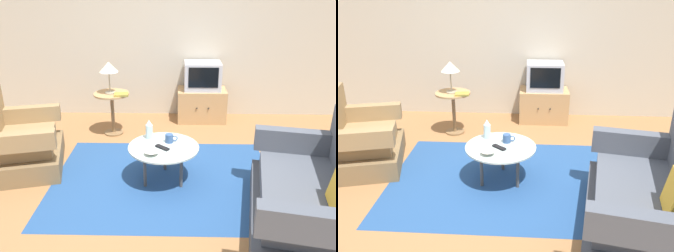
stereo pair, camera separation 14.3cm
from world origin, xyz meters
The scene contains 15 objects.
ground_plane centered at (0.00, 0.00, 0.00)m, with size 16.00×16.00×0.00m, color olive.
back_wall centered at (0.00, 2.40, 1.35)m, with size 9.00×0.12×2.70m, color #BCB29E.
area_rug centered at (0.10, 0.19, 0.00)m, with size 2.46×1.89×0.00m, color navy.
armchair centered at (-1.59, 0.43, 0.31)m, with size 1.02×1.16×0.91m.
couch centered at (1.42, -0.62, 0.31)m, with size 1.17×1.68×0.94m.
coffee_table centered at (0.10, 0.19, 0.38)m, with size 0.77×0.77×0.41m.
side_table centered at (-0.68, 1.48, 0.44)m, with size 0.50×0.50×0.62m.
tv_stand centered at (0.64, 2.06, 0.25)m, with size 0.75×0.50×0.51m.
television centered at (0.64, 2.07, 0.72)m, with size 0.56×0.44×0.42m.
table_lamp centered at (-0.69, 1.46, 0.97)m, with size 0.26×0.26×0.45m.
vase centered at (-0.07, 0.40, 0.52)m, with size 0.08×0.08×0.22m.
mug centered at (0.17, 0.30, 0.46)m, with size 0.14×0.09×0.09m.
bowl centered at (-0.01, -0.02, 0.44)m, with size 0.15×0.15×0.04m.
tv_remote_dark centered at (0.09, 0.14, 0.42)m, with size 0.16×0.15×0.02m.
book centered at (-0.52, 1.37, 0.63)m, with size 0.21×0.17×0.03m.
Camera 1 is at (0.23, -3.19, 2.05)m, focal length 37.15 mm.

